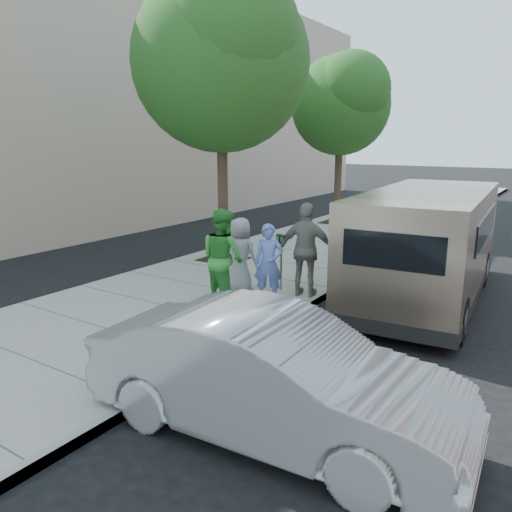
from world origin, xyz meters
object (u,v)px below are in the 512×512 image
at_px(person_gray_shirt, 240,255).
at_px(person_striped_polo, 307,250).
at_px(person_officer, 269,264).
at_px(person_green_shirt, 223,258).
at_px(tree_far, 342,101).
at_px(sedan, 273,377).
at_px(parking_meter, 281,250).
at_px(van, 428,243).
at_px(tree_near, 222,55).

bearing_deg(person_gray_shirt, person_striped_polo, -159.97).
relative_size(person_officer, person_green_shirt, 0.82).
xyz_separation_m(tree_far, person_gray_shirt, (2.13, -9.89, -3.91)).
bearing_deg(person_striped_polo, sedan, 101.61).
relative_size(tree_far, parking_meter, 5.16).
relative_size(tree_far, person_gray_shirt, 3.92).
relative_size(van, sedan, 1.46).
distance_m(parking_meter, person_gray_shirt, 0.92).
xyz_separation_m(person_gray_shirt, person_striped_polo, (1.33, 0.55, 0.18)).
relative_size(tree_near, person_striped_polo, 3.75).
bearing_deg(person_green_shirt, sedan, 149.76).
height_order(tree_far, person_gray_shirt, tree_far).
bearing_deg(sedan, tree_far, 17.81).
xyz_separation_m(van, person_gray_shirt, (-3.42, -2.11, -0.29)).
xyz_separation_m(person_officer, person_green_shirt, (-0.64, -0.69, 0.17)).
bearing_deg(tree_near, parking_meter, -30.65).
distance_m(person_gray_shirt, person_striped_polo, 1.45).
distance_m(van, sedan, 6.22).
distance_m(tree_far, person_gray_shirt, 10.84).
relative_size(van, person_gray_shirt, 3.99).
distance_m(sedan, person_green_shirt, 4.42).
xyz_separation_m(sedan, person_gray_shirt, (-3.33, 4.08, 0.23)).
height_order(tree_near, sedan, tree_near).
distance_m(tree_far, person_striped_polo, 10.63).
height_order(tree_near, parking_meter, tree_near).
bearing_deg(tree_near, van, -1.80).
height_order(tree_far, parking_meter, tree_far).
bearing_deg(van, parking_meter, -156.11).
bearing_deg(parking_meter, tree_far, 126.21).
bearing_deg(person_green_shirt, person_striped_polo, -110.76).
bearing_deg(tree_near, person_officer, -40.08).
height_order(tree_far, van, tree_far).
bearing_deg(tree_near, tree_far, 90.00).
height_order(van, person_gray_shirt, van).
distance_m(sedan, person_striped_polo, 5.06).
height_order(van, person_officer, van).
height_order(parking_meter, person_green_shirt, person_green_shirt).
xyz_separation_m(sedan, person_officer, (-2.45, 3.84, 0.22)).
xyz_separation_m(tree_near, person_officer, (3.01, -2.53, -4.58)).
bearing_deg(tree_far, sedan, -68.67).
relative_size(tree_near, van, 1.14).
bearing_deg(person_striped_polo, person_green_shirt, 42.24).
height_order(person_green_shirt, person_gray_shirt, person_green_shirt).
distance_m(person_officer, person_striped_polo, 0.93).
xyz_separation_m(van, person_officer, (-2.54, -2.36, -0.31)).
xyz_separation_m(tree_far, sedan, (5.45, -13.97, -4.14)).
xyz_separation_m(parking_meter, sedan, (2.67, -4.72, -0.31)).
bearing_deg(person_green_shirt, tree_near, -38.44).
height_order(tree_near, person_gray_shirt, tree_near).
height_order(van, person_striped_polo, van).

